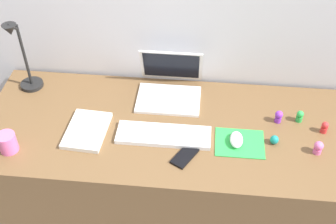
{
  "coord_description": "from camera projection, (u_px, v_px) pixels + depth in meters",
  "views": [
    {
      "loc": [
        0.13,
        -1.4,
        2.11
      ],
      "look_at": [
        -0.01,
        0.0,
        0.83
      ],
      "focal_mm": 47.01,
      "sensor_mm": 36.0,
      "label": 1
    }
  ],
  "objects": [
    {
      "name": "notebook_pad",
      "position": [
        87.0,
        130.0,
        1.94
      ],
      "size": [
        0.18,
        0.25,
        0.02
      ],
      "primitive_type": "cube",
      "rotation": [
        0.0,
        0.0,
        -0.06
      ],
      "color": "silver",
      "rests_on": "desk"
    },
    {
      "name": "toy_figurine_pink",
      "position": [
        318.0,
        147.0,
        1.83
      ],
      "size": [
        0.04,
        0.04,
        0.06
      ],
      "color": "pink",
      "rests_on": "desk"
    },
    {
      "name": "toy_figurine_red",
      "position": [
        325.0,
        127.0,
        1.92
      ],
      "size": [
        0.03,
        0.03,
        0.06
      ],
      "color": "red",
      "rests_on": "desk"
    },
    {
      "name": "mousepad",
      "position": [
        240.0,
        143.0,
        1.89
      ],
      "size": [
        0.21,
        0.17,
        0.0
      ],
      "primitive_type": "cube",
      "color": "green",
      "rests_on": "desk"
    },
    {
      "name": "coffee_mug",
      "position": [
        7.0,
        143.0,
        1.83
      ],
      "size": [
        0.08,
        0.08,
        0.09
      ],
      "primitive_type": "cylinder",
      "color": "pink",
      "rests_on": "desk"
    },
    {
      "name": "toy_figurine_green",
      "position": [
        300.0,
        116.0,
        1.98
      ],
      "size": [
        0.03,
        0.03,
        0.06
      ],
      "color": "green",
      "rests_on": "desk"
    },
    {
      "name": "desk",
      "position": [
        170.0,
        180.0,
        2.21
      ],
      "size": [
        1.7,
        0.69,
        0.74
      ],
      "primitive_type": "cube",
      "color": "brown",
      "rests_on": "ground_plane"
    },
    {
      "name": "laptop",
      "position": [
        170.0,
        84.0,
        2.11
      ],
      "size": [
        0.3,
        0.27,
        0.21
      ],
      "color": "white",
      "rests_on": "desk"
    },
    {
      "name": "ground_plane",
      "position": [
        170.0,
        222.0,
        2.46
      ],
      "size": [
        6.0,
        6.0,
        0.0
      ],
      "primitive_type": "plane",
      "color": "slate"
    },
    {
      "name": "desk_lamp",
      "position": [
        22.0,
        58.0,
        2.04
      ],
      "size": [
        0.11,
        0.15,
        0.39
      ],
      "color": "black",
      "rests_on": "desk"
    },
    {
      "name": "cell_phone",
      "position": [
        185.0,
        156.0,
        1.83
      ],
      "size": [
        0.12,
        0.14,
        0.01
      ],
      "primitive_type": "cube",
      "rotation": [
        0.0,
        0.0,
        -0.52
      ],
      "color": "black",
      "rests_on": "desk"
    },
    {
      "name": "keyboard",
      "position": [
        164.0,
        135.0,
        1.91
      ],
      "size": [
        0.41,
        0.13,
        0.02
      ],
      "primitive_type": "cube",
      "color": "white",
      "rests_on": "desk"
    },
    {
      "name": "toy_figurine_teal",
      "position": [
        274.0,
        140.0,
        1.88
      ],
      "size": [
        0.04,
        0.04,
        0.04
      ],
      "primitive_type": "ellipsoid",
      "color": "teal",
      "rests_on": "desk"
    },
    {
      "name": "mouse",
      "position": [
        236.0,
        140.0,
        1.88
      ],
      "size": [
        0.06,
        0.1,
        0.03
      ],
      "primitive_type": "ellipsoid",
      "color": "white",
      "rests_on": "mousepad"
    },
    {
      "name": "back_wall",
      "position": [
        178.0,
        63.0,
        2.2
      ],
      "size": [
        2.9,
        0.05,
        1.64
      ],
      "primitive_type": "cube",
      "color": "silver",
      "rests_on": "ground_plane"
    },
    {
      "name": "toy_figurine_purple",
      "position": [
        279.0,
        116.0,
        1.97
      ],
      "size": [
        0.04,
        0.04,
        0.06
      ],
      "color": "purple",
      "rests_on": "desk"
    }
  ]
}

